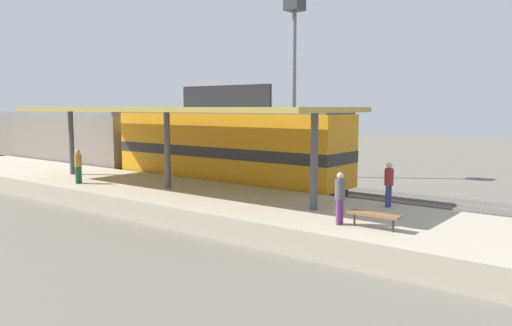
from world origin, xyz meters
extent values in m
plane|color=#666056|center=(2.00, 0.00, 0.00)|extent=(120.00, 120.00, 0.00)
cube|color=#565249|center=(0.00, 0.00, 0.02)|extent=(3.20, 110.00, 0.04)
cube|color=gray|center=(-0.72, 0.00, 0.08)|extent=(0.10, 110.00, 0.16)
cube|color=gray|center=(0.72, 0.00, 0.08)|extent=(0.10, 110.00, 0.16)
cube|color=#565249|center=(4.60, 0.00, 0.02)|extent=(3.20, 110.00, 0.04)
cube|color=gray|center=(3.88, 0.00, 0.08)|extent=(0.10, 110.00, 0.16)
cube|color=gray|center=(5.32, 0.00, 0.08)|extent=(0.10, 110.00, 0.16)
cube|color=#A89E89|center=(-4.60, 0.00, 0.45)|extent=(6.00, 44.00, 0.90)
cylinder|color=#47474C|center=(-4.60, -8.00, 2.70)|extent=(0.28, 0.28, 3.60)
cylinder|color=#47474C|center=(-4.60, 0.00, 2.70)|extent=(0.28, 0.28, 3.60)
cylinder|color=#47474C|center=(-4.60, 8.00, 2.70)|extent=(0.28, 0.28, 3.60)
cube|color=#A38E3D|center=(-4.60, 0.00, 4.60)|extent=(5.20, 18.00, 0.20)
cube|color=black|center=(-4.60, -3.60, 5.15)|extent=(0.12, 4.80, 0.90)
cylinder|color=#333338|center=(-6.00, -11.69, 1.11)|extent=(0.07, 0.07, 0.42)
cylinder|color=#333338|center=(-6.00, -10.39, 1.11)|extent=(0.07, 0.07, 0.42)
cube|color=brown|center=(-6.00, -11.04, 1.36)|extent=(0.44, 1.70, 0.08)
cube|color=#28282D|center=(0.00, 0.46, 0.51)|extent=(2.60, 13.60, 0.70)
cube|color=orange|center=(0.00, 0.46, 2.61)|extent=(2.90, 14.40, 3.50)
cube|color=#515156|center=(0.00, 0.46, 4.48)|extent=(2.78, 14.11, 0.24)
cube|color=#282828|center=(0.00, 0.46, 2.35)|extent=(2.93, 14.43, 0.56)
cube|color=#28282D|center=(0.00, 18.46, 0.51)|extent=(2.60, 19.20, 0.70)
cube|color=slate|center=(0.00, 18.46, 2.51)|extent=(2.90, 20.00, 3.30)
cube|color=slate|center=(0.00, 18.46, 4.28)|extent=(2.78, 19.60, 0.24)
cube|color=#28282D|center=(4.60, 9.64, 0.51)|extent=(2.50, 11.20, 0.70)
cube|color=#6B6056|center=(4.60, 9.64, 2.16)|extent=(2.80, 12.00, 2.60)
cube|color=#554D45|center=(4.60, 9.64, 3.58)|extent=(2.69, 11.76, 0.24)
cylinder|color=slate|center=(7.80, 1.23, 5.50)|extent=(0.28, 0.28, 11.00)
cube|color=#333338|center=(7.80, 1.23, 11.35)|extent=(1.10, 1.10, 0.70)
cylinder|color=navy|center=(-2.52, -9.99, 1.32)|extent=(0.16, 0.16, 0.84)
cylinder|color=navy|center=(-2.34, -9.99, 1.32)|extent=(0.16, 0.16, 0.84)
cylinder|color=maroon|center=(-2.43, -9.99, 2.06)|extent=(0.34, 0.34, 0.64)
sphere|color=tan|center=(-2.43, -9.99, 2.50)|extent=(0.23, 0.23, 0.23)
cylinder|color=#23603D|center=(-6.45, 4.62, 1.32)|extent=(0.16, 0.16, 0.84)
cylinder|color=#23603D|center=(-6.27, 4.62, 1.32)|extent=(0.16, 0.16, 0.84)
cylinder|color=olive|center=(-6.36, 4.62, 2.06)|extent=(0.34, 0.34, 0.64)
sphere|color=tan|center=(-6.36, 4.62, 2.50)|extent=(0.23, 0.23, 0.23)
cylinder|color=#663375|center=(-6.21, -9.91, 1.32)|extent=(0.16, 0.16, 0.84)
cylinder|color=#663375|center=(-6.03, -9.91, 1.32)|extent=(0.16, 0.16, 0.84)
cylinder|color=#4C4C51|center=(-6.12, -9.91, 2.06)|extent=(0.34, 0.34, 0.64)
sphere|color=tan|center=(-6.12, -9.91, 2.50)|extent=(0.23, 0.23, 0.23)
camera|label=1|loc=(-20.33, -17.61, 4.70)|focal=35.08mm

